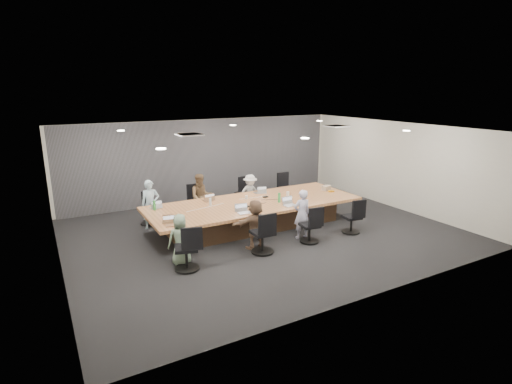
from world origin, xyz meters
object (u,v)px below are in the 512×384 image
conference_table (254,213)px  person_1 (201,197)px  chair_2 (245,196)px  canvas_bag (326,188)px  bottle_green_right (279,198)px  snack_packet (331,191)px  chair_1 (197,204)px  chair_7 (351,220)px  laptop_2 (259,193)px  chair_4 (186,252)px  chair_0 (148,212)px  laptop_1 (208,200)px  mug_brown (170,217)px  laptop_4 (173,225)px  stapler (245,205)px  laptop_6 (290,205)px  laptop_5 (245,213)px  person_5 (255,224)px  bottle_clear (210,202)px  person_6 (302,214)px  bottle_green_left (154,205)px  chair_6 (310,228)px  laptop_0 (156,207)px  person_2 (250,193)px  chair_3 (286,190)px  person_0 (150,204)px  chair_5 (262,236)px

conference_table → person_1: person_1 is taller
chair_2 → canvas_bag: 2.62m
chair_2 → bottle_green_right: bottle_green_right is taller
snack_packet → chair_1: bearing=153.0°
chair_7 → laptop_2: size_ratio=2.64×
chair_4 → chair_7: 4.69m
chair_1 → chair_4: (-1.56, -3.40, 0.03)m
chair_0 → chair_2: size_ratio=0.82×
laptop_2 → snack_packet: snack_packet is taller
laptop_1 → mug_brown: (-1.48, -1.13, 0.05)m
chair_7 → laptop_4: (-4.69, 0.90, 0.37)m
chair_2 → stapler: size_ratio=6.16×
laptop_6 → chair_7: bearing=-37.6°
conference_table → laptop_2: (0.60, 0.80, 0.35)m
chair_1 → laptop_6: chair_1 is taller
laptop_4 → snack_packet: snack_packet is taller
laptop_5 → chair_0: bearing=134.6°
chair_2 → chair_4: chair_2 is taller
chair_2 → person_5: 3.33m
chair_7 → bottle_clear: size_ratio=3.53×
laptop_5 → bottle_clear: 1.19m
person_6 → chair_4: bearing=10.5°
bottle_green_left → bottle_clear: 1.47m
chair_4 → person_1: person_1 is taller
chair_7 → bottle_clear: (-3.28, 1.98, 0.47)m
chair_6 → laptop_0: size_ratio=2.56×
stapler → laptop_5: bearing=-96.8°
person_2 → bottle_clear: (-1.80, -1.07, 0.25)m
chair_3 → bottle_green_left: bearing=15.0°
person_0 → bottle_green_left: person_0 is taller
chair_1 → person_2: (1.65, -0.35, 0.21)m
chair_0 → person_0: size_ratio=0.52×
chair_6 → bottle_green_left: (-3.32, 2.28, 0.49)m
person_0 → person_5: size_ratio=1.11×
chair_6 → person_6: (0.00, 0.35, 0.28)m
person_1 → person_5: size_ratio=1.13×
chair_0 → chair_6: chair_6 is taller
person_1 → bottle_green_right: person_1 is taller
laptop_1 → chair_2: bearing=-159.2°
chair_5 → snack_packet: chair_5 is taller
chair_7 → laptop_2: (-1.48, 2.50, 0.37)m
person_6 → bottle_green_right: size_ratio=4.90×
person_0 → snack_packet: bearing=-5.8°
mug_brown → stapler: 2.10m
bottle_green_right → canvas_bag: bottle_green_right is taller
chair_4 → person_6: 3.31m
laptop_6 → laptop_2: bearing=87.6°
person_2 → person_5: person_5 is taller
chair_4 → laptop_0: chair_4 is taller
laptop_2 → person_1: bearing=-7.7°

